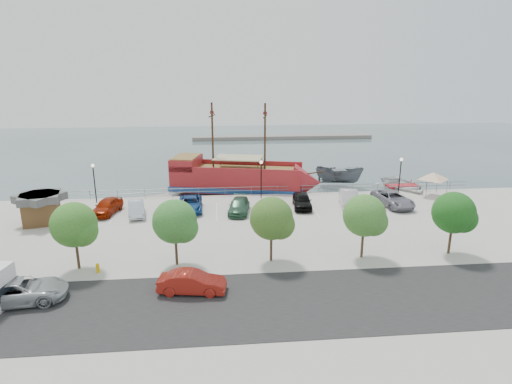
{
  "coord_description": "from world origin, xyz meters",
  "views": [
    {
      "loc": [
        -4.91,
        -39.3,
        13.83
      ],
      "look_at": [
        -1.0,
        2.0,
        2.0
      ],
      "focal_mm": 30.0,
      "sensor_mm": 36.0,
      "label": 1
    }
  ],
  "objects": [
    {
      "name": "far_shore",
      "position": [
        10.0,
        55.0,
        -0.6
      ],
      "size": [
        40.0,
        3.0,
        0.8
      ],
      "primitive_type": "cube",
      "color": "gray",
      "rests_on": "ground"
    },
    {
      "name": "shed",
      "position": [
        -21.34,
        0.44,
        1.5
      ],
      "size": [
        4.16,
        4.16,
        2.82
      ],
      "rotation": [
        0.0,
        0.0,
        0.25
      ],
      "color": "brown",
      "rests_on": "land_slab"
    },
    {
      "name": "parked_car_d",
      "position": [
        -2.75,
        1.61,
        0.69
      ],
      "size": [
        2.63,
        4.98,
        1.38
      ],
      "primitive_type": "imported",
      "rotation": [
        0.0,
        0.0,
        -0.15
      ],
      "color": "#2B553A",
      "rests_on": "land_slab"
    },
    {
      "name": "parked_car_g",
      "position": [
        13.57,
        2.34,
        0.78
      ],
      "size": [
        3.49,
        5.94,
        1.55
      ],
      "primitive_type": "imported",
      "rotation": [
        0.0,
        0.0,
        0.17
      ],
      "color": "gray",
      "rests_on": "land_slab"
    },
    {
      "name": "parked_car_b",
      "position": [
        -12.91,
        1.74,
        0.71
      ],
      "size": [
        2.28,
        4.53,
        1.42
      ],
      "primitive_type": "imported",
      "rotation": [
        0.0,
        0.0,
        0.19
      ],
      "color": "silver",
      "rests_on": "land_slab"
    },
    {
      "name": "tree_b",
      "position": [
        -14.85,
        -10.07,
        3.3
      ],
      "size": [
        3.3,
        3.2,
        5.0
      ],
      "color": "#473321",
      "rests_on": "sidewalk"
    },
    {
      "name": "parked_car_c",
      "position": [
        -7.67,
        2.75,
        0.71
      ],
      "size": [
        2.48,
        5.17,
        1.42
      ],
      "primitive_type": "imported",
      "rotation": [
        0.0,
        0.0,
        0.02
      ],
      "color": "navy",
      "rests_on": "land_slab"
    },
    {
      "name": "land_slab",
      "position": [
        0.0,
        -21.0,
        -0.6
      ],
      "size": [
        100.0,
        58.0,
        1.2
      ],
      "primitive_type": "cube",
      "color": "#B1AA9C",
      "rests_on": "ground"
    },
    {
      "name": "patrol_boat",
      "position": [
        11.16,
        14.22,
        0.21
      ],
      "size": [
        6.68,
        4.68,
        2.42
      ],
      "primitive_type": "imported",
      "rotation": [
        0.0,
        0.0,
        1.16
      ],
      "color": "#575C62",
      "rests_on": "ground"
    },
    {
      "name": "dock_west",
      "position": [
        -13.82,
        9.2,
        -0.79
      ],
      "size": [
        7.43,
        4.7,
        0.41
      ],
      "primitive_type": "cube",
      "rotation": [
        0.0,
        0.0,
        0.4
      ],
      "color": "gray",
      "rests_on": "ground"
    },
    {
      "name": "speedboat",
      "position": [
        18.0,
        9.7,
        -0.18
      ],
      "size": [
        6.42,
        8.43,
        1.63
      ],
      "primitive_type": "imported",
      "rotation": [
        0.0,
        0.0,
        0.1
      ],
      "color": "silver",
      "rests_on": "ground"
    },
    {
      "name": "street_sedan",
      "position": [
        -6.67,
        -14.22,
        0.72
      ],
      "size": [
        4.53,
        2.1,
        1.44
      ],
      "primitive_type": "imported",
      "rotation": [
        0.0,
        0.0,
        1.43
      ],
      "color": "maroon",
      "rests_on": "street"
    },
    {
      "name": "lamp_post_mid",
      "position": [
        0.0,
        6.5,
        2.94
      ],
      "size": [
        0.36,
        0.36,
        4.28
      ],
      "color": "black",
      "rests_on": "land_slab"
    },
    {
      "name": "lamp_post_right",
      "position": [
        16.0,
        6.5,
        2.94
      ],
      "size": [
        0.36,
        0.36,
        4.28
      ],
      "color": "black",
      "rests_on": "land_slab"
    },
    {
      "name": "tree_c",
      "position": [
        -7.85,
        -10.07,
        3.3
      ],
      "size": [
        3.3,
        3.2,
        5.0
      ],
      "color": "#473321",
      "rests_on": "sidewalk"
    },
    {
      "name": "fire_hydrant",
      "position": [
        -13.46,
        -10.8,
        0.4
      ],
      "size": [
        0.25,
        0.25,
        0.73
      ],
      "rotation": [
        0.0,
        0.0,
        -0.25
      ],
      "color": "#E1A300",
      "rests_on": "sidewalk"
    },
    {
      "name": "parked_car_a",
      "position": [
        -15.91,
        2.52,
        0.78
      ],
      "size": [
        2.75,
        4.86,
        1.56
      ],
      "primitive_type": "imported",
      "rotation": [
        0.0,
        0.0,
        -0.21
      ],
      "color": "#8E1C03",
      "rests_on": "land_slab"
    },
    {
      "name": "pirate_ship",
      "position": [
        -1.13,
        11.39,
        0.96
      ],
      "size": [
        18.86,
        9.13,
        11.68
      ],
      "rotation": [
        0.0,
        0.0,
        -0.24
      ],
      "color": "maroon",
      "rests_on": "ground"
    },
    {
      "name": "street",
      "position": [
        0.0,
        -16.0,
        0.01
      ],
      "size": [
        100.0,
        8.0,
        0.04
      ],
      "primitive_type": "cube",
      "color": "black",
      "rests_on": "land_slab"
    },
    {
      "name": "tree_f",
      "position": [
        13.15,
        -10.07,
        3.3
      ],
      "size": [
        3.3,
        3.2,
        5.0
      ],
      "color": "#473321",
      "rests_on": "sidewalk"
    },
    {
      "name": "street_van",
      "position": [
        -17.15,
        -14.44,
        0.77
      ],
      "size": [
        5.81,
        3.28,
        1.53
      ],
      "primitive_type": "imported",
      "rotation": [
        0.0,
        0.0,
        1.71
      ],
      "color": "#9EA2A4",
      "rests_on": "street"
    },
    {
      "name": "parked_car_e",
      "position": [
        3.88,
        2.62,
        0.78
      ],
      "size": [
        2.29,
        4.72,
        1.55
      ],
      "primitive_type": "imported",
      "rotation": [
        0.0,
        0.0,
        -0.1
      ],
      "color": "black",
      "rests_on": "land_slab"
    },
    {
      "name": "canopy_tent",
      "position": [
        19.49,
        5.55,
        2.73
      ],
      "size": [
        3.9,
        3.9,
        3.14
      ],
      "rotation": [
        0.0,
        0.0,
        -0.03
      ],
      "color": "slate",
      "rests_on": "land_slab"
    },
    {
      "name": "sidewalk",
      "position": [
        0.0,
        -10.0,
        0.01
      ],
      "size": [
        100.0,
        4.0,
        0.05
      ],
      "primitive_type": "cube",
      "color": "#A8A192",
      "rests_on": "land_slab"
    },
    {
      "name": "tree_e",
      "position": [
        6.15,
        -10.07,
        3.3
      ],
      "size": [
        3.3,
        3.2,
        5.0
      ],
      "color": "#473321",
      "rests_on": "sidewalk"
    },
    {
      "name": "lamp_post_left",
      "position": [
        -18.0,
        6.5,
        2.94
      ],
      "size": [
        0.36,
        0.36,
        4.28
      ],
      "color": "black",
      "rests_on": "land_slab"
    },
    {
      "name": "dock_east",
      "position": [
        15.24,
        9.2,
        -0.81
      ],
      "size": [
        6.77,
        4.47,
        0.38
      ],
      "primitive_type": "cube",
      "rotation": [
        0.0,
        0.0,
        0.43
      ],
      "color": "#68635D",
      "rests_on": "ground"
    },
    {
      "name": "dock_mid",
      "position": [
        7.29,
        9.2,
        -0.8
      ],
      "size": [
        7.16,
        2.42,
        0.4
      ],
      "primitive_type": "cube",
      "rotation": [
        0.0,
        0.0,
        -0.06
      ],
      "color": "slate",
      "rests_on": "ground"
    },
    {
      "name": "ground",
      "position": [
        0.0,
        0.0,
        -1.0
      ],
      "size": [
        160.0,
        160.0,
        0.0
      ],
      "primitive_type": "plane",
      "color": "#3A4647"
    },
    {
      "name": "parked_car_f",
      "position": [
        8.93,
        2.68,
        0.82
      ],
      "size": [
        2.65,
        5.24,
        1.65
      ],
      "primitive_type": "imported",
      "rotation": [
        0.0,
        0.0,
        -0.19
      ],
      "color": "#BFB8B9",
      "rests_on": "land_slab"
    },
    {
      "name": "tree_d",
      "position": [
        -0.85,
        -10.07,
        3.3
      ],
      "size": [
        3.3,
        3.2,
        5.0
      ],
      "color": "#473321",
      "rests_on": "sidewalk"
    },
    {
      "name": "seawall_railing",
      "position": [
        0.0,
        7.8,
        0.53
      ],
      "size": [
        50.0,
        0.06,
        1.0
      ],
      "color": "slate",
      "rests_on": "land_slab"
    }
  ]
}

